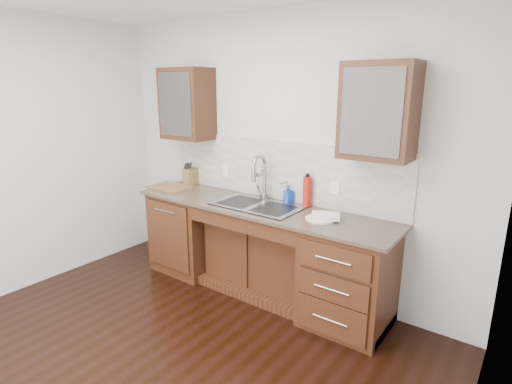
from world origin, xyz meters
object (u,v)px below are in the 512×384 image
Objects in this scene: knife_block at (191,177)px; cutting_board at (170,187)px; plate at (320,219)px; water_bottle at (307,192)px; soap_bottle at (289,194)px.

cutting_board is at bearing -107.92° from knife_block.
plate is 1.37× the size of knife_block.
water_bottle is 0.41m from plate.
soap_bottle is at bearing 150.66° from plate.
plate is at bearing 0.45° from cutting_board.
soap_bottle is 0.92× the size of knife_block.
water_bottle is 1.61m from cutting_board.
knife_block is at bearing -179.31° from water_bottle.
cutting_board is at bearing -149.27° from soap_bottle.
knife_block reaches higher than cutting_board.
knife_block is at bearing 172.36° from plate.
water_bottle reaches higher than knife_block.
plate is (0.49, -0.28, -0.08)m from soap_bottle.
water_bottle is 1.10× the size of plate.
water_bottle is (0.21, -0.02, 0.06)m from soap_bottle.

